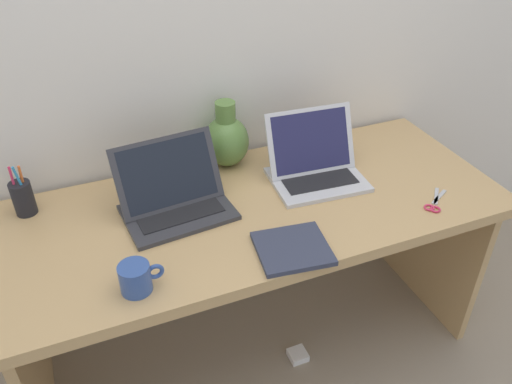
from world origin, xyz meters
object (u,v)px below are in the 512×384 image
Objects in this scene: green_vase at (226,139)px; notebook_stack at (293,248)px; coffee_mug at (136,278)px; pen_cup at (23,197)px; scissors at (434,204)px; laptop_left at (173,194)px; power_brick at (298,355)px; laptop_right at (314,162)px.

notebook_stack is at bearing -88.72° from green_vase.
pen_cup reaches higher than coffee_mug.
pen_cup is 1.32m from scissors.
coffee_mug reaches higher than notebook_stack.
pen_cup is at bearing 159.84° from laptop_left.
laptop_left is 5.07× the size of power_brick.
laptop_left is at bearing -20.16° from pen_cup.
green_vase is 1.82× the size of scissors.
green_vase is 1.18× the size of notebook_stack.
pen_cup reaches higher than notebook_stack.
laptop_left reaches higher than scissors.
green_vase reaches higher than laptop_left.
green_vase is at bearing 136.94° from scissors.
scissors is at bearing 0.72° from coffee_mug.
laptop_right is at bearing 24.58° from coffee_mug.
coffee_mug is 0.54m from pen_cup.
power_brick is at bearing 11.67° from coffee_mug.
laptop_left is 2.95× the size of coffee_mug.
notebook_stack is (-0.24, -0.33, -0.05)m from laptop_right.
scissors is (0.29, -0.30, -0.06)m from laptop_right.
green_vase is (-0.25, 0.20, 0.04)m from laptop_right.
green_vase is 0.89m from power_brick.
laptop_right is 0.42m from scissors.
notebook_stack is 0.53m from scissors.
notebook_stack is at bearing -34.71° from pen_cup.
green_vase is 0.54m from notebook_stack.
notebook_stack is 2.97× the size of power_brick.
laptop_left is at bearing 59.32° from coffee_mug.
laptop_left is at bearing -179.57° from laptop_right.
green_vase is 1.34× the size of pen_cup.
green_vase reaches higher than power_brick.
notebook_stack is at bearing -51.07° from laptop_left.
power_brick is at bearing -72.05° from green_vase.
pen_cup is (-0.95, 0.16, -0.00)m from laptop_right.
green_vase is (0.25, 0.20, 0.04)m from laptop_left.
laptop_left is 0.42m from notebook_stack.
laptop_left is at bearing 128.93° from notebook_stack.
laptop_left is at bearing 152.98° from power_brick.
laptop_right is 0.79m from power_brick.
green_vase is at bearing 141.49° from laptop_right.
power_brick is at bearing 48.47° from notebook_stack.
laptop_right reaches higher than scissors.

